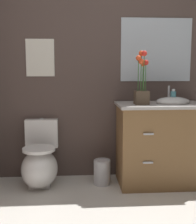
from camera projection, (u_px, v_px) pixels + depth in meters
The scene contains 8 objects.
wall_back at pixel (120, 68), 3.44m from camera, with size 4.08×0.05×2.50m, color #4C3D38.
toilet at pixel (40, 163), 3.23m from camera, with size 0.38×0.59×0.69m.
vanity_cabinet at pixel (161, 143), 3.26m from camera, with size 0.94×0.56×1.06m.
flower_vase at pixel (142, 87), 3.10m from camera, with size 0.14×0.14×0.55m.
soap_bottle at pixel (173, 97), 3.21m from camera, with size 0.06×0.06×0.15m.
trash_bin at pixel (102, 172), 3.28m from camera, with size 0.18×0.18×0.27m.
wall_poster at pixel (40, 58), 3.33m from camera, with size 0.31×0.01×0.41m, color silver.
wall_mirror at pixel (156, 50), 3.41m from camera, with size 0.80×0.01×0.70m, color #B2BCC6.
Camera 1 is at (-0.29, -1.75, 1.24)m, focal length 48.70 mm.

